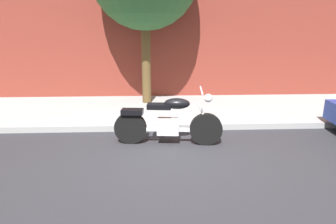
% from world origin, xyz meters
% --- Properties ---
extents(ground_plane, '(60.00, 60.00, 0.00)m').
position_xyz_m(ground_plane, '(0.00, 0.00, 0.00)').
color(ground_plane, '#28282D').
extents(sidewalk, '(25.18, 3.16, 0.14)m').
position_xyz_m(sidewalk, '(0.00, 2.97, 0.07)').
color(sidewalk, '#979797').
rests_on(sidewalk, ground).
extents(motorcycle, '(2.22, 0.70, 1.16)m').
position_xyz_m(motorcycle, '(-0.05, 0.60, 0.47)').
color(motorcycle, black).
rests_on(motorcycle, ground).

